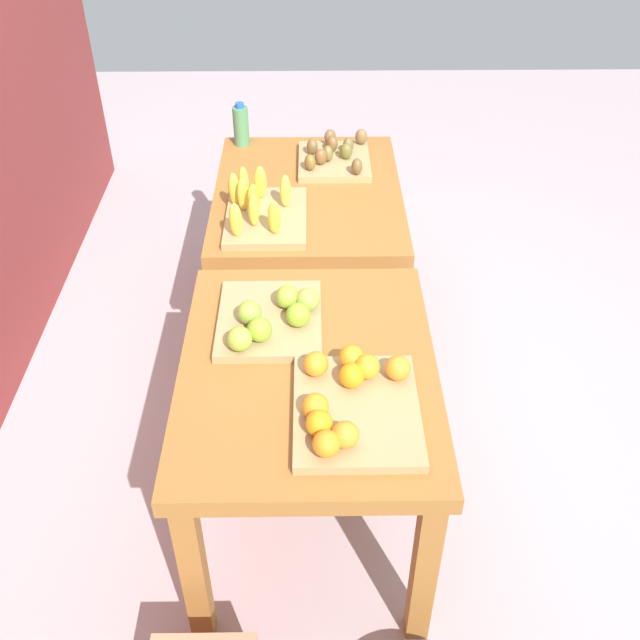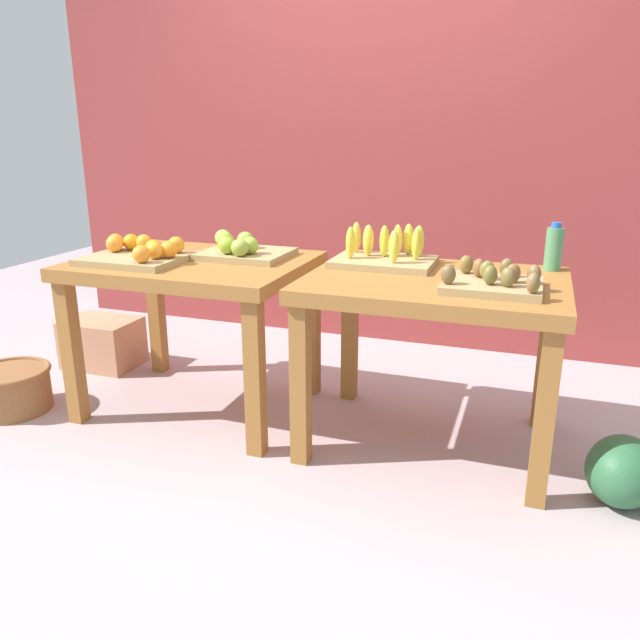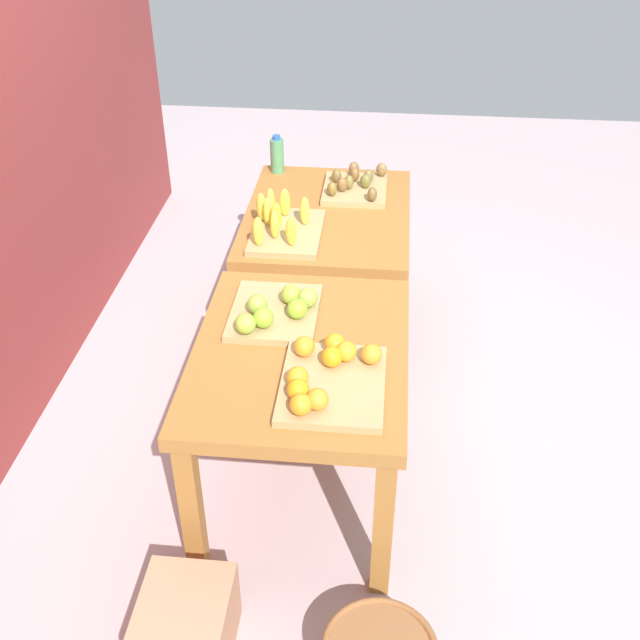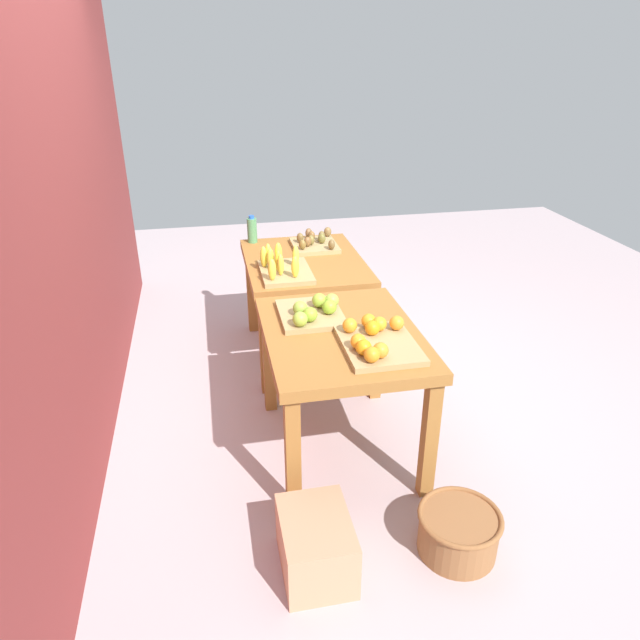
% 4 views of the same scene
% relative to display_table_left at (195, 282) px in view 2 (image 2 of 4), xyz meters
% --- Properties ---
extents(ground_plane, '(8.00, 8.00, 0.00)m').
position_rel_display_table_left_xyz_m(ground_plane, '(0.56, 0.00, -0.63)').
color(ground_plane, '#B2A0A4').
extents(back_wall, '(4.40, 0.12, 3.00)m').
position_rel_display_table_left_xyz_m(back_wall, '(0.56, 1.35, 0.87)').
color(back_wall, maroon).
rests_on(back_wall, ground_plane).
extents(display_table_left, '(1.04, 0.80, 0.74)m').
position_rel_display_table_left_xyz_m(display_table_left, '(0.00, 0.00, 0.00)').
color(display_table_left, '#98632C').
rests_on(display_table_left, ground_plane).
extents(display_table_right, '(1.04, 0.80, 0.74)m').
position_rel_display_table_left_xyz_m(display_table_right, '(1.12, 0.00, 0.00)').
color(display_table_right, '#98632C').
rests_on(display_table_right, ground_plane).
extents(orange_bin, '(0.44, 0.36, 0.11)m').
position_rel_display_table_left_xyz_m(orange_bin, '(-0.20, -0.12, 0.15)').
color(orange_bin, tan).
rests_on(orange_bin, display_table_left).
extents(apple_bin, '(0.41, 0.34, 0.11)m').
position_rel_display_table_left_xyz_m(apple_bin, '(0.19, 0.12, 0.15)').
color(apple_bin, tan).
rests_on(apple_bin, display_table_left).
extents(banana_crate, '(0.44, 0.32, 0.17)m').
position_rel_display_table_left_xyz_m(banana_crate, '(0.87, 0.18, 0.16)').
color(banana_crate, tan).
rests_on(banana_crate, display_table_right).
extents(kiwi_bin, '(0.36, 0.32, 0.10)m').
position_rel_display_table_left_xyz_m(kiwi_bin, '(1.35, -0.12, 0.14)').
color(kiwi_bin, tan).
rests_on(kiwi_bin, display_table_right).
extents(water_bottle, '(0.07, 0.07, 0.20)m').
position_rel_display_table_left_xyz_m(water_bottle, '(1.56, 0.31, 0.20)').
color(water_bottle, '#4C8C59').
rests_on(water_bottle, display_table_right).
extents(wicker_basket, '(0.38, 0.38, 0.21)m').
position_rel_display_table_left_xyz_m(wicker_basket, '(-0.84, -0.35, -0.52)').
color(wicker_basket, brown).
rests_on(wicker_basket, ground_plane).
extents(cardboard_produce_box, '(0.40, 0.30, 0.28)m').
position_rel_display_table_left_xyz_m(cardboard_produce_box, '(-0.81, 0.30, -0.49)').
color(cardboard_produce_box, tan).
rests_on(cardboard_produce_box, ground_plane).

